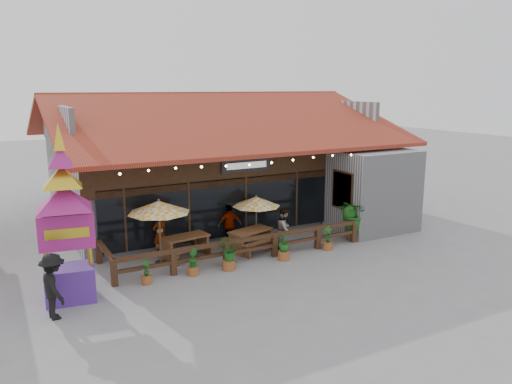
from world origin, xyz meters
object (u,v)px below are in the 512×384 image
umbrella_left (159,207)px  umbrella_right (256,202)px  thai_sign_tower (64,202)px  picnic_table_left (186,243)px  tropical_plant (354,213)px  pedestrian (53,286)px  picnic_table_right (250,237)px

umbrella_left → umbrella_right: size_ratio=0.95×
umbrella_right → thai_sign_tower: thai_sign_tower is taller
picnic_table_left → tropical_plant: tropical_plant is taller
picnic_table_left → tropical_plant: (7.02, -1.21, 0.56)m
picnic_table_left → pedestrian: size_ratio=1.03×
umbrella_left → pedestrian: size_ratio=1.29×
picnic_table_left → tropical_plant: bearing=-9.8°
thai_sign_tower → pedestrian: 2.42m
picnic_table_left → pedestrian: pedestrian is taller
picnic_table_right → umbrella_right: bearing=42.1°
umbrella_right → thai_sign_tower: bearing=-164.9°
picnic_table_right → tropical_plant: tropical_plant is taller
umbrella_right → pedestrian: 8.63m
umbrella_left → tropical_plant: 8.18m
picnic_table_right → pedestrian: size_ratio=1.12×
picnic_table_right → thai_sign_tower: 7.53m
umbrella_right → tropical_plant: (4.00, -1.20, -0.70)m
thai_sign_tower → tropical_plant: thai_sign_tower is taller
thai_sign_tower → tropical_plant: (11.44, 0.81, -1.92)m
umbrella_right → pedestrian: umbrella_right is taller
tropical_plant → pedestrian: 12.16m
tropical_plant → pedestrian: bearing=-171.1°
tropical_plant → picnic_table_right: bearing=170.6°
umbrella_right → picnic_table_right: 1.43m
umbrella_left → tropical_plant: (8.06, -1.02, -0.98)m
umbrella_left → picnic_table_left: umbrella_left is taller
umbrella_left → umbrella_right: (4.06, 0.18, -0.28)m
umbrella_left → umbrella_right: 4.07m
tropical_plant → picnic_table_left: bearing=170.2°
picnic_table_left → thai_sign_tower: thai_sign_tower is taller
thai_sign_tower → picnic_table_left: bearing=24.6°
thai_sign_tower → tropical_plant: size_ratio=2.93×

